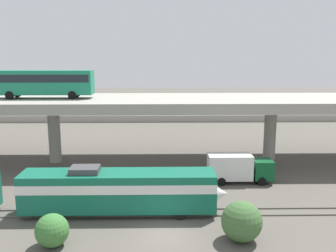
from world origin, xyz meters
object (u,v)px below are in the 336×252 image
Objects in this scene: parked_car_2 at (107,108)px; transit_bus_on_overpass at (43,81)px; train_locomotive at (128,189)px; parked_car_1 at (184,107)px; parked_car_0 at (281,106)px; service_truck_west at (238,167)px; parked_car_3 at (26,108)px.

transit_bus_on_overpass is at bearing -94.66° from parked_car_2.
transit_bus_on_overpass is 34.45m from parked_car_2.
transit_bus_on_overpass is 2.99× the size of parked_car_2.
train_locomotive is 51.79m from parked_car_1.
train_locomotive is 4.34× the size of parked_car_2.
train_locomotive is at bearing -119.72° from parked_car_0.
service_truck_west is at bearing -64.48° from parked_car_2.
parked_car_1 is (7.86, 51.18, -0.05)m from train_locomotive.
parked_car_0 is 55.64m from parked_car_3.
parked_car_3 is at bearing -178.79° from parked_car_0.
transit_bus_on_overpass is 1.76× the size of service_truck_west.
parked_car_3 is at bearing 117.53° from train_locomotive.
parked_car_0 is 38.27m from parked_car_2.
service_truck_west is 47.39m from parked_car_0.
parked_car_0 is (29.40, 51.49, -0.05)m from train_locomotive.
train_locomotive reaches higher than parked_car_3.
train_locomotive is 1.45× the size of transit_bus_on_overpass.
service_truck_west is 1.69× the size of parked_car_2.
parked_car_1 is at bearing 6.81° from parked_car_2.
train_locomotive reaches higher than service_truck_west.
parked_car_3 is at bearing 131.19° from service_truck_west.
parked_car_2 is (-19.73, 41.34, 0.50)m from service_truck_west.
parked_car_3 is (-34.09, -0.87, 0.00)m from parked_car_1.
train_locomotive reaches higher than parked_car_2.
service_truck_west is at bearing 131.19° from parked_car_3.
transit_bus_on_overpass is 54.89m from parked_car_0.
service_truck_west is 1.66× the size of parked_car_0.
service_truck_west reaches higher than parked_car_0.
parked_car_2 is at bearing 85.34° from transit_bus_on_overpass.
service_truck_west is 45.81m from parked_car_2.
train_locomotive is at bearing 117.53° from parked_car_3.
train_locomotive is at bearing -144.31° from service_truck_west.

